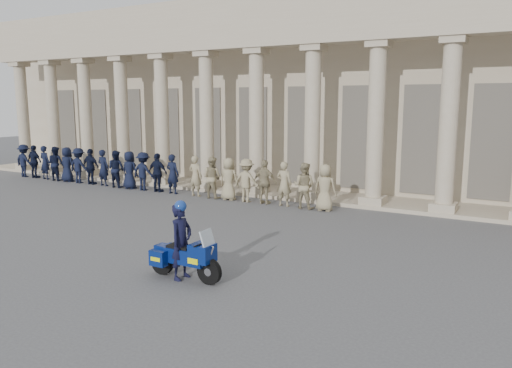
# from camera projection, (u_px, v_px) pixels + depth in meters

# --- Properties ---
(ground) EXTENTS (90.00, 90.00, 0.00)m
(ground) POSITION_uv_depth(u_px,v_px,m) (160.00, 244.00, 14.44)
(ground) COLOR #4A4A4D
(ground) RESTS_ON ground
(building) EXTENTS (40.00, 12.50, 9.00)m
(building) POSITION_uv_depth(u_px,v_px,m) (340.00, 93.00, 26.36)
(building) COLOR tan
(building) RESTS_ON ground
(officer_rank) EXTENTS (18.53, 0.67, 1.78)m
(officer_rank) POSITION_uv_depth(u_px,v_px,m) (143.00, 171.00, 23.06)
(officer_rank) COLOR black
(officer_rank) RESTS_ON ground
(motorcycle) EXTENTS (1.96, 0.80, 1.26)m
(motorcycle) POSITION_uv_depth(u_px,v_px,m) (186.00, 257.00, 11.49)
(motorcycle) COLOR black
(motorcycle) RESTS_ON ground
(rider) EXTENTS (0.43, 0.65, 1.86)m
(rider) POSITION_uv_depth(u_px,v_px,m) (181.00, 240.00, 11.48)
(rider) COLOR black
(rider) RESTS_ON ground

